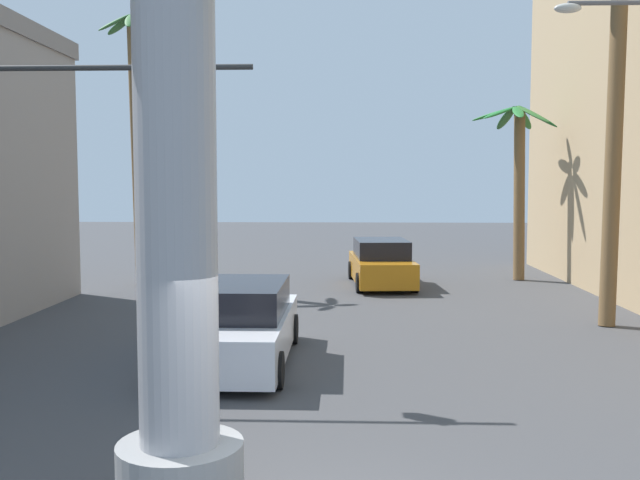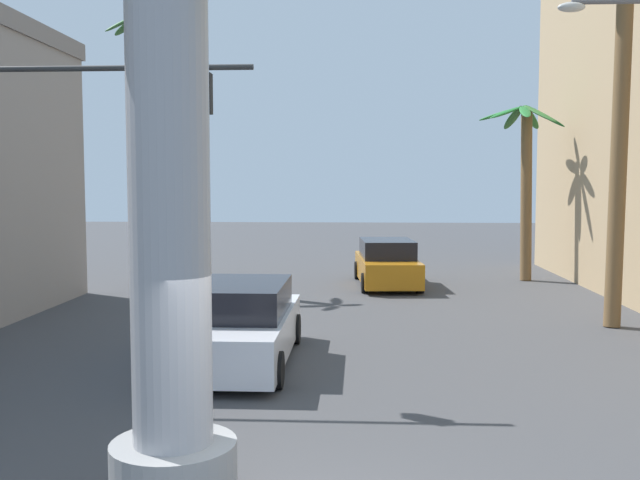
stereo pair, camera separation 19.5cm
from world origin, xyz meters
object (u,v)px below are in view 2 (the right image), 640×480
at_px(car_lead, 239,325).
at_px(palm_tree_mid_right, 618,112).
at_px(palm_tree_far_right, 525,168).
at_px(traffic_light_mast, 39,153).
at_px(neon_sign_pole, 167,18).
at_px(car_far, 387,264).
at_px(palm_tree_far_left, 142,129).

xyz_separation_m(car_lead, palm_tree_mid_right, (8.49, 4.18, 4.42)).
bearing_deg(palm_tree_far_right, traffic_light_mast, -130.86).
xyz_separation_m(neon_sign_pole, car_lead, (-0.33, 6.10, -4.40)).
bearing_deg(car_lead, palm_tree_far_right, 56.42).
bearing_deg(neon_sign_pole, car_far, 80.10).
distance_m(palm_tree_far_left, palm_tree_far_right, 13.38).
bearing_deg(palm_tree_far_right, palm_tree_far_left, -171.68).
relative_size(neon_sign_pole, car_lead, 2.32).
relative_size(neon_sign_pole, palm_tree_mid_right, 1.24).
height_order(traffic_light_mast, palm_tree_mid_right, palm_tree_mid_right).
distance_m(traffic_light_mast, palm_tree_mid_right, 13.02).
xyz_separation_m(palm_tree_mid_right, palm_tree_far_right, (-0.32, 8.13, -1.17)).
distance_m(traffic_light_mast, palm_tree_far_right, 17.65).
bearing_deg(palm_tree_far_left, palm_tree_mid_right, -24.69).
relative_size(neon_sign_pole, traffic_light_mast, 1.96).
distance_m(car_lead, car_far, 11.10).
xyz_separation_m(car_lead, palm_tree_far_right, (8.17, 12.31, 3.25)).
distance_m(neon_sign_pole, palm_tree_mid_right, 13.13).
bearing_deg(neon_sign_pole, palm_tree_mid_right, 51.54).
relative_size(traffic_light_mast, palm_tree_far_right, 0.92).
height_order(car_lead, car_far, same).
height_order(palm_tree_mid_right, palm_tree_far_right, palm_tree_mid_right).
bearing_deg(car_lead, neon_sign_pole, -86.95).
height_order(neon_sign_pole, palm_tree_far_left, neon_sign_pole).
bearing_deg(palm_tree_far_right, car_lead, -123.58).
relative_size(traffic_light_mast, palm_tree_mid_right, 0.63).
distance_m(traffic_light_mast, car_far, 13.80).
relative_size(traffic_light_mast, car_far, 1.20).
relative_size(car_lead, car_far, 1.01).
bearing_deg(car_lead, palm_tree_mid_right, 26.20).
bearing_deg(neon_sign_pole, palm_tree_far_right, 66.92).
height_order(neon_sign_pole, palm_tree_mid_right, neon_sign_pole).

